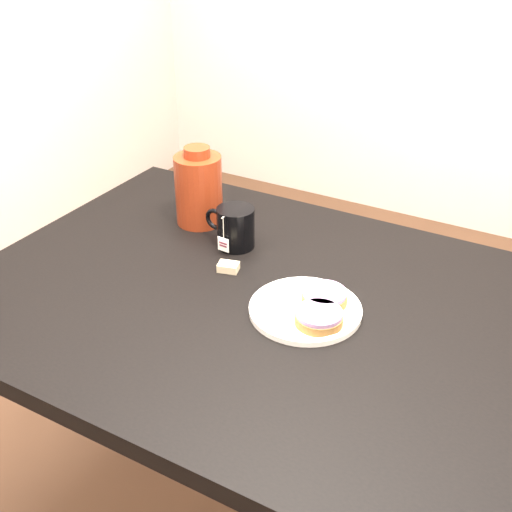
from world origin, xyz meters
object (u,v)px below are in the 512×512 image
at_px(plate, 305,309).
at_px(table, 292,339).
at_px(bagel_front, 319,317).
at_px(teabag_pouch, 228,267).
at_px(mug, 235,227).
at_px(bagel_package, 199,188).
at_px(bagel_back, 325,297).

bearing_deg(plate, table, 167.97).
xyz_separation_m(table, bagel_front, (0.07, -0.04, 0.11)).
distance_m(table, plate, 0.10).
height_order(bagel_front, teabag_pouch, bagel_front).
relative_size(plate, teabag_pouch, 5.03).
bearing_deg(plate, teabag_pouch, 164.62).
height_order(mug, bagel_package, bagel_package).
xyz_separation_m(plate, bagel_package, (-0.40, 0.23, 0.08)).
bearing_deg(bagel_back, plate, -126.34).
bearing_deg(mug, table, -29.74).
distance_m(table, mug, 0.31).
height_order(bagel_front, bagel_package, bagel_package).
height_order(table, bagel_front, bagel_front).
relative_size(plate, bagel_package, 1.14).
distance_m(mug, teabag_pouch, 0.12).
bearing_deg(bagel_package, bagel_back, -24.03).
bearing_deg(mug, bagel_back, -19.89).
bearing_deg(plate, bagel_front, -37.62).
bearing_deg(plate, bagel_back, 53.66).
distance_m(plate, teabag_pouch, 0.23).
bearing_deg(bagel_package, bagel_front, -30.14).
relative_size(bagel_back, mug, 0.88).
relative_size(table, bagel_front, 10.57).
height_order(plate, mug, mug).
xyz_separation_m(plate, bagel_back, (0.03, 0.03, 0.02)).
xyz_separation_m(teabag_pouch, bagel_package, (-0.19, 0.17, 0.08)).
bearing_deg(plate, bagel_package, 150.77).
height_order(bagel_back, bagel_package, bagel_package).
distance_m(plate, mug, 0.31).
bearing_deg(teabag_pouch, bagel_front, -19.78).
height_order(table, bagel_back, bagel_back).
bearing_deg(bagel_back, table, -152.46).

